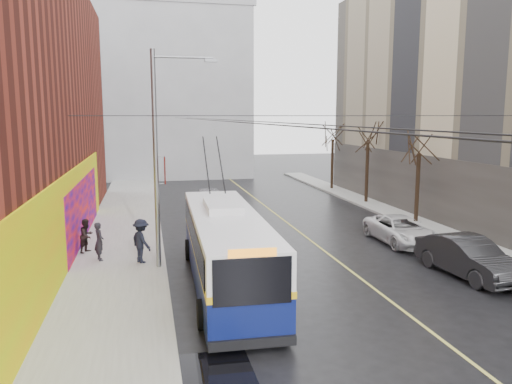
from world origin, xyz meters
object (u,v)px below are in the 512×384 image
parked_car_c (401,230)px  following_car (210,201)px  pedestrian_a (99,241)px  tree_far (333,130)px  pedestrian_b (87,236)px  tree_mid (368,132)px  parked_car_b (468,257)px  trolleybus (226,247)px  streetlight_pole (160,154)px  pedestrian_c (141,241)px  tree_near (420,140)px

parked_car_c → following_car: (-8.51, 9.73, 0.16)m
following_car → pedestrian_a: bearing=-118.5°
tree_far → pedestrian_b: (-18.48, -17.05, -4.21)m
tree_mid → parked_car_b: (-3.20, -16.50, -4.45)m
trolleybus → tree_far: bearing=62.0°
tree_mid → pedestrian_a: bearing=-147.1°
streetlight_pole → tree_far: bearing=52.9°
pedestrian_a → tree_mid: bearing=-75.6°
streetlight_pole → parked_car_b: bearing=-16.3°
parked_car_b → pedestrian_c: pedestrian_c is taller
parked_car_b → pedestrian_c: (-12.80, 4.27, 0.30)m
tree_far → parked_car_b: size_ratio=1.35×
tree_near → pedestrian_c: tree_near is taller
parked_car_c → tree_mid: bearing=73.7°
streetlight_pole → pedestrian_b: streetlight_pole is taller
streetlight_pole → following_car: bearing=73.6°
pedestrian_a → following_car: bearing=-49.4°
following_car → pedestrian_c: size_ratio=2.59×
tree_near → pedestrian_c: (-16.00, -5.23, -3.88)m
tree_far → pedestrian_b: 25.49m
trolleybus → pedestrian_a: bearing=142.4°
tree_far → following_car: (-11.71, -8.34, -4.31)m
parked_car_b → pedestrian_c: size_ratio=2.56×
trolleybus → pedestrian_b: bearing=137.3°
tree_far → pedestrian_a: size_ratio=3.90×
parked_car_c → pedestrian_b: bearing=176.0°
pedestrian_c → tree_mid: bearing=-83.5°
trolleybus → pedestrian_b: 7.88m
tree_far → following_car: size_ratio=1.34×
trolleybus → pedestrian_a: (-4.94, 4.04, -0.52)m
trolleybus → pedestrian_b: (-5.62, 5.49, -0.58)m
pedestrian_a → streetlight_pole: bearing=-137.8°
streetlight_pole → parked_car_b: (11.94, -3.50, -4.05)m
tree_mid → tree_far: size_ratio=1.02×
parked_car_c → pedestrian_b: size_ratio=3.09×
following_car → pedestrian_b: bearing=-125.5°
tree_near → pedestrian_b: tree_near is taller
tree_mid → streetlight_pole: bearing=-139.3°
tree_mid → parked_car_b: size_ratio=1.38×
tree_mid → pedestrian_a: size_ratio=3.97×
streetlight_pole → tree_near: 16.28m
tree_mid → tree_near: bearing=-90.0°
pedestrian_c → pedestrian_b: bearing=17.8°
parked_car_b → following_car: following_car is taller
parked_car_b → streetlight_pole: bearing=158.4°
tree_mid → parked_car_b: bearing=-101.0°
parked_car_c → pedestrian_c: bearing=-175.0°
tree_near → parked_car_b: 10.86m
parked_car_c → streetlight_pole: bearing=-171.0°
tree_near → parked_car_c: 6.73m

